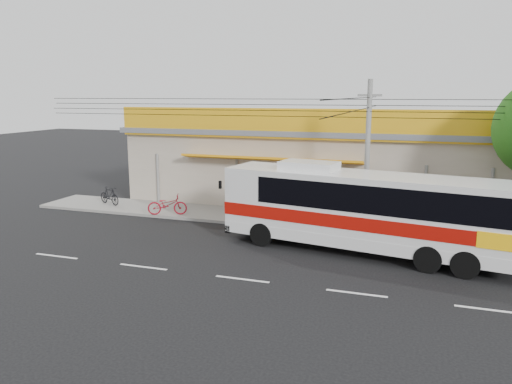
% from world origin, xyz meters
% --- Properties ---
extents(ground, '(120.00, 120.00, 0.00)m').
position_xyz_m(ground, '(0.00, 0.00, 0.00)').
color(ground, black).
rests_on(ground, ground).
extents(sidewalk, '(30.00, 3.20, 0.15)m').
position_xyz_m(sidewalk, '(0.00, 6.00, 0.07)').
color(sidewalk, slate).
rests_on(sidewalk, ground).
extents(lane_markings, '(50.00, 0.12, 0.01)m').
position_xyz_m(lane_markings, '(0.00, -2.50, 0.00)').
color(lane_markings, silver).
rests_on(lane_markings, ground).
extents(storefront_building, '(22.60, 9.20, 5.70)m').
position_xyz_m(storefront_building, '(-0.01, 11.54, 2.30)').
color(storefront_building, '#A39683').
rests_on(storefront_building, ground).
extents(coach_bus, '(12.08, 4.48, 3.65)m').
position_xyz_m(coach_bus, '(3.86, 1.87, 1.95)').
color(coach_bus, silver).
rests_on(coach_bus, ground).
extents(motorbike_red, '(2.19, 1.43, 1.09)m').
position_xyz_m(motorbike_red, '(-6.87, 4.70, 0.69)').
color(motorbike_red, maroon).
rests_on(motorbike_red, sidewalk).
extents(motorbike_dark, '(1.81, 1.09, 1.05)m').
position_xyz_m(motorbike_dark, '(-11.27, 5.87, 0.68)').
color(motorbike_dark, black).
rests_on(motorbike_dark, sidewalk).
extents(utility_pole, '(34.00, 14.00, 7.10)m').
position_xyz_m(utility_pole, '(3.41, 4.65, 5.85)').
color(utility_pole, slate).
rests_on(utility_pole, ground).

